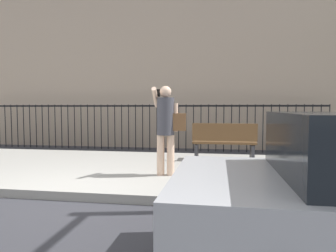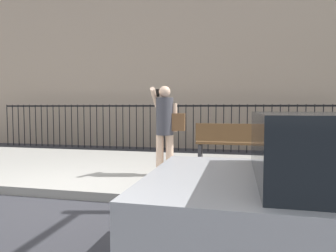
{
  "view_description": "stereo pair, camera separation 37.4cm",
  "coord_description": "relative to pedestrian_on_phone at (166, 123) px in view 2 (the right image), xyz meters",
  "views": [
    {
      "loc": [
        2.43,
        -4.41,
        1.49
      ],
      "look_at": [
        1.45,
        1.74,
        1.11
      ],
      "focal_mm": 32.28,
      "sensor_mm": 36.0,
      "label": 1
    },
    {
      "loc": [
        2.8,
        -4.34,
        1.49
      ],
      "look_at": [
        1.45,
        1.74,
        1.11
      ],
      "focal_mm": 32.28,
      "sensor_mm": 36.0,
      "label": 2
    }
  ],
  "objects": [
    {
      "name": "street_bench",
      "position": [
        1.16,
        1.87,
        -0.53
      ],
      "size": [
        1.6,
        0.45,
        0.95
      ],
      "color": "brown",
      "rests_on": "sidewalk"
    },
    {
      "name": "ground_plane",
      "position": [
        -1.47,
        -1.44,
        -1.18
      ],
      "size": [
        60.0,
        60.0,
        0.0
      ],
      "primitive_type": "plane",
      "color": "#333338"
    },
    {
      "name": "building_facade",
      "position": [
        -1.47,
        7.06,
        3.74
      ],
      "size": [
        28.0,
        4.0,
        9.84
      ],
      "primitive_type": "cube",
      "color": "tan",
      "rests_on": "ground"
    },
    {
      "name": "iron_fence",
      "position": [
        -1.47,
        4.46,
        -0.16
      ],
      "size": [
        12.03,
        0.04,
        1.6
      ],
      "color": "black",
      "rests_on": "ground"
    },
    {
      "name": "pedestrian_on_phone",
      "position": [
        0.0,
        0.0,
        0.0
      ],
      "size": [
        0.67,
        0.51,
        1.77
      ],
      "color": "beige",
      "rests_on": "sidewalk"
    },
    {
      "name": "sidewalk",
      "position": [
        -1.47,
        0.76,
        -1.1
      ],
      "size": [
        28.0,
        4.4,
        0.15
      ],
      "primitive_type": "cube",
      "color": "#9E9B93",
      "rests_on": "ground"
    }
  ]
}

